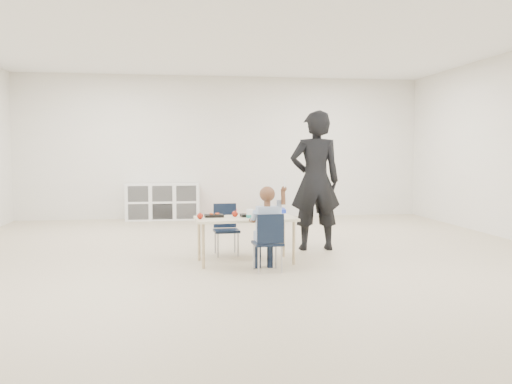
{
  "coord_description": "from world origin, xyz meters",
  "views": [
    {
      "loc": [
        -0.93,
        -6.28,
        1.31
      ],
      "look_at": [
        -0.03,
        -0.15,
        0.85
      ],
      "focal_mm": 38.0,
      "sensor_mm": 36.0,
      "label": 1
    }
  ],
  "objects": [
    {
      "name": "room",
      "position": [
        0.0,
        0.0,
        1.4
      ],
      "size": [
        9.0,
        9.02,
        2.8
      ],
      "color": "beige",
      "rests_on": "ground"
    },
    {
      "name": "table",
      "position": [
        -0.13,
        0.02,
        0.27
      ],
      "size": [
        1.21,
        0.66,
        0.54
      ],
      "rotation": [
        0.0,
        0.0,
        0.06
      ],
      "color": "#F6EDC5",
      "rests_on": "ground"
    },
    {
      "name": "chair_near",
      "position": [
        0.05,
        -0.49,
        0.32
      ],
      "size": [
        0.33,
        0.31,
        0.65
      ],
      "primitive_type": null,
      "rotation": [
        0.0,
        0.0,
        0.06
      ],
      "color": "black",
      "rests_on": "ground"
    },
    {
      "name": "chair_far",
      "position": [
        -0.31,
        0.52,
        0.32
      ],
      "size": [
        0.33,
        0.31,
        0.65
      ],
      "primitive_type": null,
      "rotation": [
        0.0,
        0.0,
        0.06
      ],
      "color": "black",
      "rests_on": "ground"
    },
    {
      "name": "child",
      "position": [
        0.05,
        -0.49,
        0.51
      ],
      "size": [
        0.46,
        0.46,
        1.02
      ],
      "primitive_type": null,
      "rotation": [
        0.0,
        0.0,
        0.06
      ],
      "color": "#9BB5D2",
      "rests_on": "chair_near"
    },
    {
      "name": "lunch_tray_near",
      "position": [
        -0.06,
        0.09,
        0.55
      ],
      "size": [
        0.23,
        0.17,
        0.03
      ],
      "primitive_type": "cube",
      "rotation": [
        0.0,
        0.0,
        0.06
      ],
      "color": "black",
      "rests_on": "table"
    },
    {
      "name": "lunch_tray_far",
      "position": [
        -0.49,
        0.1,
        0.55
      ],
      "size": [
        0.23,
        0.17,
        0.03
      ],
      "primitive_type": "cube",
      "rotation": [
        0.0,
        0.0,
        0.06
      ],
      "color": "black",
      "rests_on": "table"
    },
    {
      "name": "milk_carton",
      "position": [
        -0.09,
        -0.08,
        0.59
      ],
      "size": [
        0.07,
        0.07,
        0.1
      ],
      "primitive_type": "cube",
      "rotation": [
        0.0,
        0.0,
        0.06
      ],
      "color": "white",
      "rests_on": "table"
    },
    {
      "name": "bread_roll",
      "position": [
        0.17,
        -0.06,
        0.57
      ],
      "size": [
        0.09,
        0.09,
        0.07
      ],
      "primitive_type": "ellipsoid",
      "color": "tan",
      "rests_on": "table"
    },
    {
      "name": "apple_near",
      "position": [
        -0.24,
        0.09,
        0.57
      ],
      "size": [
        0.07,
        0.07,
        0.07
      ],
      "primitive_type": "sphere",
      "color": "maroon",
      "rests_on": "table"
    },
    {
      "name": "apple_far",
      "position": [
        -0.67,
        -0.07,
        0.57
      ],
      "size": [
        0.07,
        0.07,
        0.07
      ],
      "primitive_type": "sphere",
      "color": "maroon",
      "rests_on": "table"
    },
    {
      "name": "cubby_shelf",
      "position": [
        -1.2,
        4.28,
        0.35
      ],
      "size": [
        1.4,
        0.4,
        0.7
      ],
      "primitive_type": "cube",
      "color": "white",
      "rests_on": "ground"
    },
    {
      "name": "adult",
      "position": [
        0.9,
        0.72,
        0.93
      ],
      "size": [
        0.69,
        0.46,
        1.85
      ],
      "primitive_type": "imported",
      "rotation": [
        0.0,
        0.0,
        3.11
      ],
      "color": "black",
      "rests_on": "ground"
    },
    {
      "name": "bin_red",
      "position": [
        0.01,
        3.97,
        0.1
      ],
      "size": [
        0.42,
        0.49,
        0.21
      ],
      "primitive_type": "cube",
      "rotation": [
        0.0,
        0.0,
        -0.23
      ],
      "color": "red",
      "rests_on": "ground"
    },
    {
      "name": "bin_yellow",
      "position": [
        0.78,
        3.89,
        0.1
      ],
      "size": [
        0.43,
        0.5,
        0.21
      ],
      "primitive_type": "cube",
      "rotation": [
        0.0,
        0.0,
        -0.25
      ],
      "color": "yellow",
      "rests_on": "ground"
    },
    {
      "name": "bin_blue",
      "position": [
        0.98,
        3.98,
        0.11
      ],
      "size": [
        0.39,
        0.47,
        0.21
      ],
      "primitive_type": "cube",
      "rotation": [
        0.0,
        0.0,
        -0.12
      ],
      "color": "#1B35CC",
      "rests_on": "ground"
    }
  ]
}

